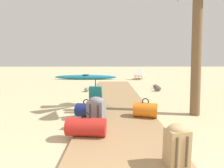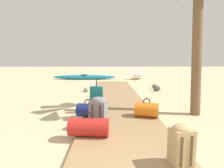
# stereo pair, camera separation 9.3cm
# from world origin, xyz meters

# --- Properties ---
(ground_plane) EXTENTS (60.00, 60.00, 0.00)m
(ground_plane) POSITION_xyz_m (0.00, 4.05, 0.00)
(ground_plane) COLOR #CCB789
(boardwalk) EXTENTS (1.72, 10.13, 0.08)m
(boardwalk) POSITION_xyz_m (0.00, 5.06, 0.04)
(boardwalk) COLOR #9E7A51
(boardwalk) RESTS_ON ground
(duffel_bag_navy) EXTENTS (0.55, 0.42, 0.42)m
(duffel_bag_navy) POSITION_xyz_m (-0.76, 3.38, 0.24)
(duffel_bag_navy) COLOR navy
(duffel_bag_navy) RESTS_ON boardwalk
(duffel_bag_red) EXTENTS (0.71, 0.38, 0.43)m
(duffel_bag_red) POSITION_xyz_m (-0.63, 2.32, 0.24)
(duffel_bag_red) COLOR red
(duffel_bag_red) RESTS_ON boardwalk
(suitcase_teal) EXTENTS (0.34, 0.19, 0.82)m
(suitcase_teal) POSITION_xyz_m (-0.59, 3.93, 0.40)
(suitcase_teal) COLOR #197A7F
(suitcase_teal) RESTS_ON boardwalk
(backpack_grey) EXTENTS (0.39, 0.34, 0.59)m
(backpack_grey) POSITION_xyz_m (-0.49, 2.80, 0.39)
(backpack_grey) COLOR slate
(backpack_grey) RESTS_ON boardwalk
(backpack_tan) EXTENTS (0.30, 0.28, 0.54)m
(backpack_tan) POSITION_xyz_m (0.62, 1.40, 0.37)
(backpack_tan) COLOR tan
(backpack_tan) RESTS_ON boardwalk
(duffel_bag_orange) EXTENTS (0.61, 0.47, 0.44)m
(duffel_bag_orange) POSITION_xyz_m (0.61, 3.35, 0.25)
(duffel_bag_orange) COLOR orange
(duffel_bag_orange) RESTS_ON boardwalk
(lounge_chair) EXTENTS (1.12, 1.66, 0.78)m
(lounge_chair) POSITION_xyz_m (1.94, 12.12, 0.33)
(lounge_chair) COLOR white
(lounge_chair) RESTS_ON ground
(kayak) EXTENTS (4.40, 0.66, 0.34)m
(kayak) POSITION_xyz_m (-1.92, 12.01, 0.17)
(kayak) COLOR teal
(kayak) RESTS_ON ground
(rock_right_near) EXTENTS (0.35, 0.29, 0.24)m
(rock_right_near) POSITION_xyz_m (1.91, 7.22, 0.12)
(rock_right_near) COLOR #5B5651
(rock_right_near) RESTS_ON ground
(rock_right_mid) EXTENTS (0.31, 0.26, 0.19)m
(rock_right_mid) POSITION_xyz_m (2.05, 8.07, 0.09)
(rock_right_mid) COLOR #5B5651
(rock_right_mid) RESTS_ON ground
(rock_left_near) EXTENTS (0.23, 0.31, 0.19)m
(rock_left_near) POSITION_xyz_m (-1.24, 7.12, 0.09)
(rock_left_near) COLOR gray
(rock_left_near) RESTS_ON ground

